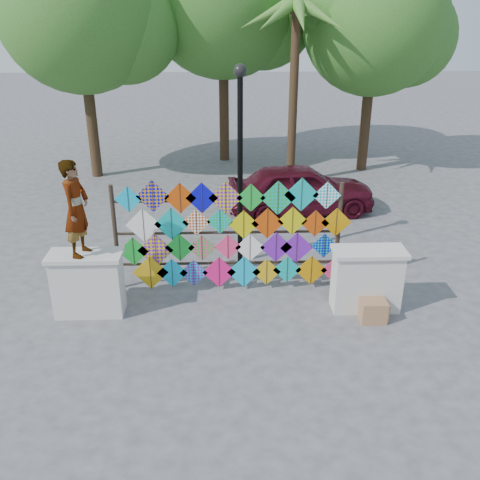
# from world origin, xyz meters

# --- Properties ---
(ground) EXTENTS (80.00, 80.00, 0.00)m
(ground) POSITION_xyz_m (0.00, 0.00, 0.00)
(ground) COLOR gray
(ground) RESTS_ON ground
(parapet_left) EXTENTS (1.40, 0.65, 1.28)m
(parapet_left) POSITION_xyz_m (-2.70, -0.20, 0.65)
(parapet_left) COLOR silver
(parapet_left) RESTS_ON ground
(parapet_right) EXTENTS (1.40, 0.65, 1.28)m
(parapet_right) POSITION_xyz_m (2.70, -0.20, 0.65)
(parapet_right) COLOR silver
(parapet_right) RESTS_ON ground
(kite_rack) EXTENTS (4.96, 0.24, 2.43)m
(kite_rack) POSITION_xyz_m (0.07, 0.72, 1.21)
(kite_rack) COLOR #30231A
(kite_rack) RESTS_ON ground
(tree_west) EXTENTS (5.85, 5.20, 8.01)m
(tree_west) POSITION_xyz_m (-4.40, 9.03, 5.38)
(tree_west) COLOR #442D1D
(tree_west) RESTS_ON ground
(tree_east) EXTENTS (5.40, 4.80, 7.42)m
(tree_east) POSITION_xyz_m (5.09, 9.53, 4.99)
(tree_east) COLOR #442D1D
(tree_east) RESTS_ON ground
(palm_tree) EXTENTS (3.62, 3.62, 5.83)m
(palm_tree) POSITION_xyz_m (2.20, 8.00, 4.95)
(palm_tree) COLOR #442D1D
(palm_tree) RESTS_ON ground
(vendor_woman) EXTENTS (0.56, 0.74, 1.81)m
(vendor_woman) POSITION_xyz_m (-2.74, -0.20, 2.19)
(vendor_woman) COLOR #99999E
(vendor_woman) RESTS_ON parapet_left
(sedan) EXTENTS (4.34, 2.13, 1.43)m
(sedan) POSITION_xyz_m (2.14, 5.18, 0.71)
(sedan) COLOR #4C0D1C
(sedan) RESTS_ON ground
(lamppost) EXTENTS (0.28, 0.28, 4.46)m
(lamppost) POSITION_xyz_m (0.30, 2.00, 2.69)
(lamppost) COLOR black
(lamppost) RESTS_ON ground
(cardboard_box_near) EXTENTS (0.48, 0.43, 0.43)m
(cardboard_box_near) POSITION_xyz_m (2.75, -0.64, 0.21)
(cardboard_box_near) COLOR #A4774F
(cardboard_box_near) RESTS_ON ground
(cardboard_box_far) EXTENTS (0.43, 0.39, 0.36)m
(cardboard_box_far) POSITION_xyz_m (2.82, -0.58, 0.18)
(cardboard_box_far) COLOR #A4774F
(cardboard_box_far) RESTS_ON ground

